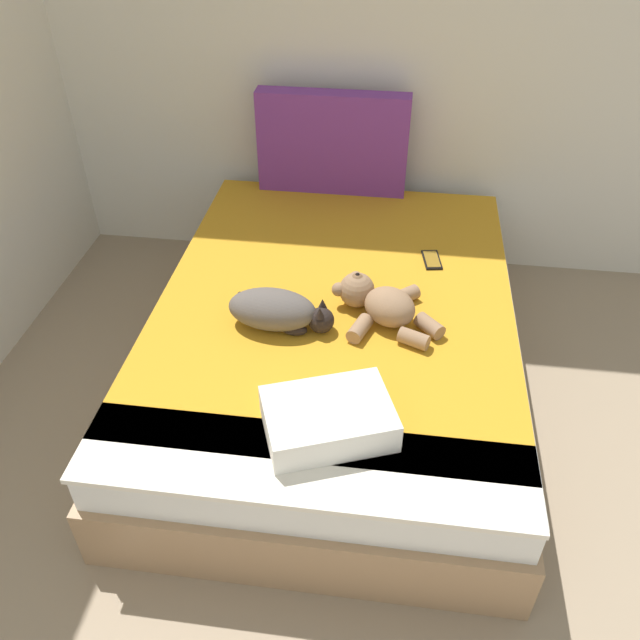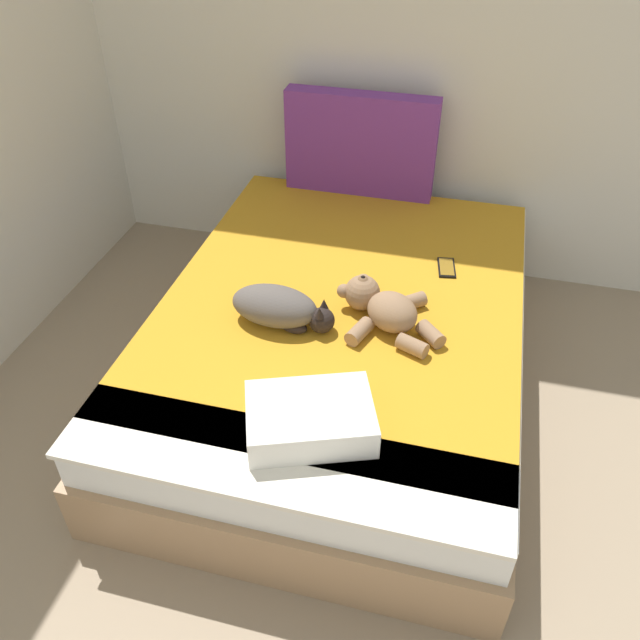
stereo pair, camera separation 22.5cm
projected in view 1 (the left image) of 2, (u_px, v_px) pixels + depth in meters
ground_plane at (434, 621)px, 2.08m from camera, size 10.66×10.66×0.00m
wall_back at (464, 12)px, 2.94m from camera, size 4.12×0.06×2.61m
bed at (335, 342)px, 2.80m from camera, size 1.49×2.03×0.47m
patterned_cushion at (333, 143)px, 3.24m from camera, size 0.75×0.11×0.51m
cat at (277, 311)px, 2.47m from camera, size 0.42×0.27×0.15m
teddy_bear at (380, 303)px, 2.52m from camera, size 0.45×0.37×0.15m
cell_phone at (432, 260)px, 2.87m from camera, size 0.10×0.16×0.01m
throw_pillow at (328, 419)px, 2.06m from camera, size 0.47×0.40×0.11m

